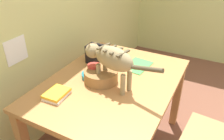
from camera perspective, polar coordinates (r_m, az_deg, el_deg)
wall_rear at (r=2.10m, az=-18.27°, el=14.85°), size 5.22×0.11×2.50m
dining_table at (r=1.88m, az=-0.00°, el=-4.93°), size 1.32×0.97×0.75m
cat at (r=1.67m, az=-0.30°, el=2.88°), size 0.22×0.67×0.33m
saucer_bowl at (r=1.88m, az=-4.61°, el=-1.26°), size 0.20×0.20×0.04m
coffee_mug at (r=1.85m, az=-4.63°, el=0.33°), size 0.14×0.10×0.08m
magazine at (r=2.06m, az=6.41°, el=1.14°), size 0.30×0.23×0.01m
book_stack at (r=1.69m, az=-13.78°, el=-5.93°), size 0.19×0.16×0.04m
wicker_basket at (r=1.81m, az=-2.82°, el=-1.41°), size 0.27×0.27×0.09m
toaster at (r=2.07m, az=-3.60°, el=3.91°), size 0.12×0.20×0.18m
wooden_chair_near at (r=1.92m, az=25.43°, el=-15.56°), size 0.45×0.45×0.94m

